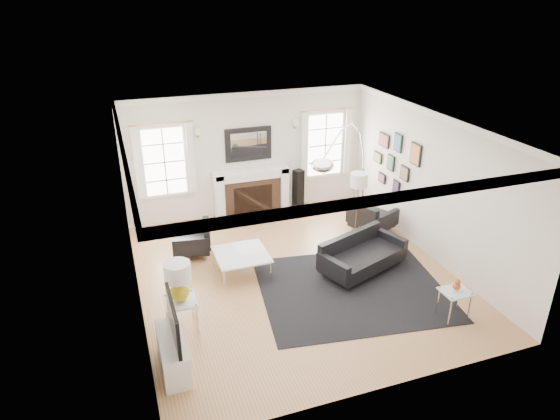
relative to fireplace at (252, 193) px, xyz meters
name	(u,v)px	position (x,y,z in m)	size (l,w,h in m)	color
floor	(295,275)	(0.00, -2.79, -0.54)	(6.00, 6.00, 0.00)	olive
back_wall	(248,155)	(0.00, 0.21, 0.86)	(5.50, 0.04, 2.80)	silver
front_wall	(386,301)	(0.00, -5.79, 0.86)	(5.50, 0.04, 2.80)	silver
left_wall	(131,229)	(-2.75, -2.79, 0.86)	(0.04, 6.00, 2.80)	silver
right_wall	(432,186)	(2.75, -2.79, 0.86)	(0.04, 6.00, 2.80)	silver
ceiling	(297,126)	(0.00, -2.79, 2.26)	(5.50, 6.00, 0.02)	white
crown_molding	(297,130)	(0.00, -2.79, 2.20)	(5.50, 6.00, 0.12)	white
fireplace	(252,193)	(0.00, 0.00, 0.00)	(1.70, 0.69, 1.11)	white
mantel_mirror	(248,144)	(0.00, 0.16, 1.11)	(1.05, 0.07, 0.75)	black
window_left	(164,162)	(-1.85, 0.16, 0.92)	(1.24, 0.15, 1.62)	white
window_right	(325,145)	(1.85, 0.16, 0.92)	(1.24, 0.15, 1.62)	white
gallery_wall	(395,159)	(2.72, -1.50, 0.99)	(0.04, 1.73, 1.29)	black
tv_unit	(173,349)	(-2.44, -4.49, -0.21)	(0.35, 1.00, 1.09)	white
area_rug	(352,289)	(0.77, -3.54, -0.54)	(3.15, 2.63, 0.01)	black
sofa	(360,256)	(1.21, -2.99, -0.25)	(1.83, 1.29, 0.55)	black
armchair_left	(194,240)	(-1.59, -1.37, -0.24)	(0.83, 0.90, 0.54)	black
armchair_right	(370,218)	(2.15, -1.66, -0.22)	(1.02, 1.08, 0.57)	black
coffee_table	(241,255)	(-0.90, -2.40, -0.16)	(0.94, 0.94, 0.42)	silver
side_table_left	(181,306)	(-2.20, -3.68, -0.11)	(0.49, 0.49, 0.53)	silver
nesting_table	(455,297)	(1.91, -4.80, -0.15)	(0.46, 0.39, 0.50)	silver
gourd_lamp	(178,279)	(-2.20, -3.68, 0.36)	(0.40, 0.40, 0.64)	gold
orange_vase	(457,285)	(1.91, -4.80, 0.07)	(0.12, 0.12, 0.20)	#BA4A17
arc_floor_lamp	(345,183)	(1.20, -2.23, 0.91)	(1.89, 1.75, 2.68)	silver
stick_floor_lamp	(359,184)	(1.48, -2.26, 0.87)	(0.33, 0.33, 1.63)	#B88B40
speaker_tower	(298,191)	(1.08, -0.14, -0.03)	(0.20, 0.20, 1.02)	black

